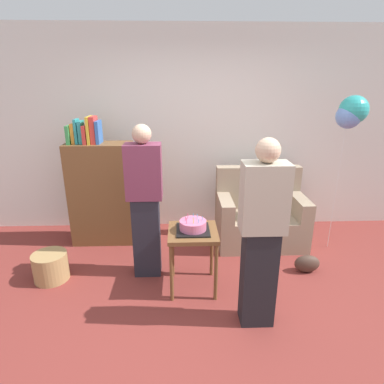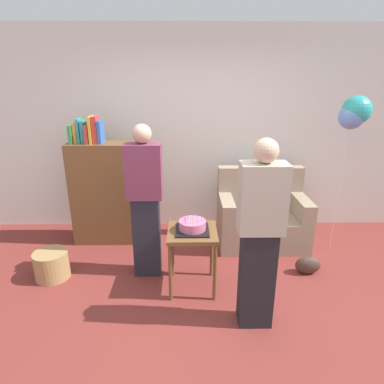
{
  "view_description": "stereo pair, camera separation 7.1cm",
  "coord_description": "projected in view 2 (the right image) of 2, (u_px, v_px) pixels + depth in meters",
  "views": [
    {
      "loc": [
        -0.21,
        -2.4,
        2.03
      ],
      "look_at": [
        -0.1,
        0.7,
        0.95
      ],
      "focal_mm": 30.37,
      "sensor_mm": 36.0,
      "label": 1
    },
    {
      "loc": [
        -0.14,
        -2.41,
        2.03
      ],
      "look_at": [
        -0.1,
        0.7,
        0.95
      ],
      "focal_mm": 30.37,
      "sensor_mm": 36.0,
      "label": 2
    }
  ],
  "objects": [
    {
      "name": "wicker_basket",
      "position": [
        52.0,
        265.0,
        3.48
      ],
      "size": [
        0.36,
        0.36,
        0.3
      ],
      "primitive_type": "cylinder",
      "color": "#A88451",
      "rests_on": "ground_plane"
    },
    {
      "name": "person_blowing_candles",
      "position": [
        145.0,
        202.0,
        3.35
      ],
      "size": [
        0.36,
        0.22,
        1.63
      ],
      "rotation": [
        0.0,
        0.0,
        0.32
      ],
      "color": "#23232D",
      "rests_on": "ground_plane"
    },
    {
      "name": "wall_back",
      "position": [
        198.0,
        132.0,
        4.43
      ],
      "size": [
        6.0,
        0.1,
        2.7
      ],
      "primitive_type": "cube",
      "color": "silver",
      "rests_on": "ground_plane"
    },
    {
      "name": "person_holding_cake",
      "position": [
        260.0,
        237.0,
        2.61
      ],
      "size": [
        0.36,
        0.22,
        1.63
      ],
      "rotation": [
        0.0,
        0.0,
        3.19
      ],
      "color": "black",
      "rests_on": "ground_plane"
    },
    {
      "name": "handbag",
      "position": [
        308.0,
        265.0,
        3.56
      ],
      "size": [
        0.28,
        0.14,
        0.2
      ],
      "primitive_type": "ellipsoid",
      "color": "#473328",
      "rests_on": "ground_plane"
    },
    {
      "name": "side_table",
      "position": [
        192.0,
        240.0,
        3.19
      ],
      "size": [
        0.48,
        0.48,
        0.64
      ],
      "color": "brown",
      "rests_on": "ground_plane"
    },
    {
      "name": "bookshelf",
      "position": [
        104.0,
        191.0,
        4.14
      ],
      "size": [
        0.8,
        0.36,
        1.62
      ],
      "color": "brown",
      "rests_on": "ground_plane"
    },
    {
      "name": "ground_plane",
      "position": [
        204.0,
        316.0,
        2.94
      ],
      "size": [
        8.0,
        8.0,
        0.0
      ],
      "primitive_type": "plane",
      "color": "maroon"
    },
    {
      "name": "couch",
      "position": [
        261.0,
        217.0,
        4.2
      ],
      "size": [
        1.1,
        0.7,
        0.96
      ],
      "color": "gray",
      "rests_on": "ground_plane"
    },
    {
      "name": "balloon_bunch",
      "position": [
        354.0,
        113.0,
        3.55
      ],
      "size": [
        0.34,
        0.31,
        1.87
      ],
      "color": "silver",
      "rests_on": "ground_plane"
    },
    {
      "name": "birthday_cake",
      "position": [
        192.0,
        226.0,
        3.14
      ],
      "size": [
        0.32,
        0.32,
        0.17
      ],
      "color": "black",
      "rests_on": "side_table"
    }
  ]
}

